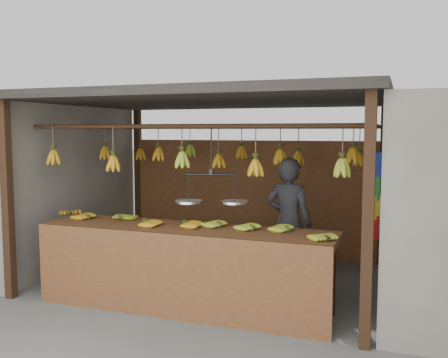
% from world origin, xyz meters
% --- Properties ---
extents(ground, '(80.00, 80.00, 0.00)m').
position_xyz_m(ground, '(0.00, 0.00, 0.00)').
color(ground, '#5B5B57').
extents(stall, '(4.30, 3.30, 2.40)m').
position_xyz_m(stall, '(0.00, 0.33, 1.97)').
color(stall, black).
rests_on(stall, ground).
extents(counter, '(3.50, 0.75, 0.96)m').
position_xyz_m(counter, '(0.06, -1.22, 0.71)').
color(counter, brown).
rests_on(counter, ground).
extents(hanging_bananas, '(3.58, 2.25, 0.38)m').
position_xyz_m(hanging_bananas, '(0.01, 0.00, 1.61)').
color(hanging_bananas, '#B37B13').
rests_on(hanging_bananas, ground).
extents(balance_scale, '(0.77, 0.42, 0.83)m').
position_xyz_m(balance_scale, '(0.33, -1.00, 1.22)').
color(balance_scale, black).
rests_on(balance_scale, ground).
extents(vendor, '(0.66, 0.49, 1.62)m').
position_xyz_m(vendor, '(0.96, 0.04, 0.81)').
color(vendor, '#262628').
rests_on(vendor, ground).
extents(bag_bundles, '(0.08, 0.26, 1.23)m').
position_xyz_m(bag_bundles, '(1.94, 1.35, 1.02)').
color(bag_bundles, '#1426BF').
rests_on(bag_bundles, ground).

